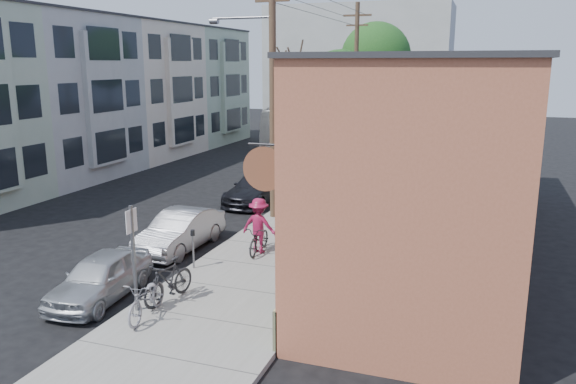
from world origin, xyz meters
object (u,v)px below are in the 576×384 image
(patron_green, at_px, (299,259))
(bus, at_px, (309,123))
(patron_grey, at_px, (309,236))
(parking_meter_near, at_px, (193,243))
(tree_leafy_mid, at_px, (340,87))
(parked_bike_a, at_px, (168,281))
(parking_meter_far, at_px, (297,180))
(tree_leafy_far, at_px, (376,58))
(parked_bike_b, at_px, (147,298))
(tree_bare, at_px, (286,150))
(car_1, at_px, (180,231))
(car_3, at_px, (297,167))
(cyclist, at_px, (259,225))
(sign_post, at_px, (133,248))
(car_0, at_px, (100,277))
(patio_chair_a, at_px, (302,271))
(car_4, at_px, (324,153))
(utility_pole_near, at_px, (271,89))
(patio_chair_b, at_px, (287,296))
(car_2, at_px, (257,188))

(patron_green, xyz_separation_m, bus, (-8.77, 29.39, 0.61))
(patron_grey, relative_size, bus, 0.15)
(parking_meter_near, distance_m, tree_leafy_mid, 16.55)
(parked_bike_a, bearing_deg, parking_meter_far, 103.12)
(tree_leafy_far, height_order, parked_bike_b, tree_leafy_far)
(tree_bare, height_order, tree_leafy_far, tree_leafy_far)
(car_1, xyz_separation_m, car_3, (0.07, 12.81, 0.08))
(cyclist, bearing_deg, patron_grey, 168.58)
(car_3, bearing_deg, sign_post, -87.84)
(car_0, height_order, car_1, car_1)
(patio_chair_a, bearing_deg, car_4, 95.79)
(sign_post, relative_size, car_1, 0.67)
(patron_green, distance_m, car_0, 5.52)
(utility_pole_near, height_order, tree_bare, utility_pole_near)
(utility_pole_near, height_order, car_1, utility_pole_near)
(car_1, distance_m, car_4, 18.29)
(patron_grey, height_order, car_3, patron_grey)
(tree_leafy_far, height_order, patron_grey, tree_leafy_far)
(parking_meter_far, xyz_separation_m, tree_leafy_far, (0.55, 16.30, 5.82))
(parking_meter_near, relative_size, utility_pole_near, 0.12)
(patio_chair_a, height_order, car_3, car_3)
(car_4, height_order, bus, bus)
(tree_leafy_mid, xyz_separation_m, patron_grey, (2.71, -14.39, -4.08))
(parking_meter_near, xyz_separation_m, utility_pole_near, (0.14, 6.52, 4.43))
(parking_meter_near, distance_m, patio_chair_b, 4.33)
(utility_pole_near, bearing_deg, car_3, 101.07)
(car_0, bearing_deg, sign_post, -25.47)
(patio_chair_a, distance_m, car_3, 15.73)
(parked_bike_a, height_order, car_2, car_2)
(cyclist, bearing_deg, car_0, 61.72)
(utility_pole_near, distance_m, patron_green, 9.07)
(tree_bare, distance_m, car_3, 8.03)
(sign_post, relative_size, parked_bike_a, 1.47)
(parked_bike_a, relative_size, car_4, 0.43)
(car_2, relative_size, car_3, 0.85)
(patron_grey, bearing_deg, parking_meter_far, -151.85)
(cyclist, bearing_deg, parking_meter_far, -78.01)
(car_2, bearing_deg, tree_bare, -39.40)
(patio_chair_b, height_order, car_0, car_0)
(parking_meter_far, relative_size, patio_chair_b, 1.41)
(patio_chair_a, distance_m, car_2, 10.67)
(tree_leafy_far, bearing_deg, tree_bare, -90.00)
(parked_bike_a, xyz_separation_m, car_0, (-2.03, -0.22, -0.08))
(parking_meter_near, relative_size, patio_chair_b, 1.41)
(car_2, bearing_deg, bus, 102.22)
(tree_leafy_far, bearing_deg, patio_chair_a, -83.42)
(patio_chair_b, bearing_deg, parking_meter_far, 100.62)
(parking_meter_far, xyz_separation_m, parked_bike_a, (0.58, -12.58, -0.26))
(parked_bike_a, relative_size, parked_bike_b, 0.98)
(car_2, height_order, car_4, car_4)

